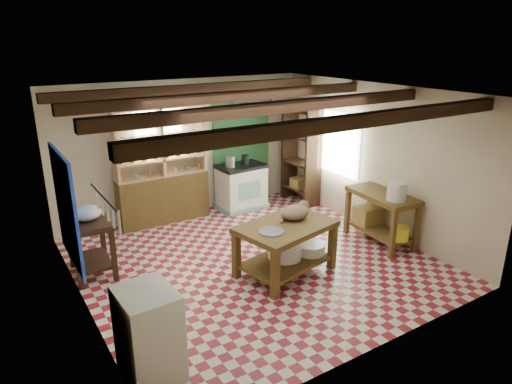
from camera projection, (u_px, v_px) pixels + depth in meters
floor at (254, 262)px, 7.13m from camera, size 5.00×5.00×0.02m
ceiling at (254, 93)px, 6.28m from camera, size 5.00×5.00×0.02m
wall_back at (184, 149)px, 8.70m from camera, size 5.00×0.04×2.60m
wall_front at (382, 245)px, 4.70m from camera, size 5.00×0.04×2.60m
wall_left at (76, 216)px, 5.44m from camera, size 0.04×5.00×2.60m
wall_right at (375, 159)px, 7.97m from camera, size 0.04×5.00×2.60m
ceiling_beams at (254, 101)px, 6.32m from camera, size 5.00×3.80×0.15m
blue_wall_patch at (66, 209)px, 6.24m from camera, size 0.04×1.40×1.60m
green_wall_patch at (241, 144)px, 9.32m from camera, size 1.30×0.04×2.30m
window_back at (158, 131)px, 8.30m from camera, size 0.90×0.02×0.80m
window_right at (336, 143)px, 8.72m from camera, size 0.02×1.30×1.20m
utensil_rail at (104, 208)px, 4.35m from camera, size 0.06×0.90×0.28m
pot_rack at (252, 100)px, 8.69m from camera, size 0.86×0.12×0.36m
shelving_unit at (161, 165)px, 8.33m from camera, size 1.70×0.34×2.20m
tall_rack at (301, 156)px, 9.39m from camera, size 0.40×0.86×2.00m
work_table at (285, 249)px, 6.67m from camera, size 1.53×1.17×0.78m
stove at (241, 186)px, 9.22m from camera, size 0.95×0.67×0.90m
prep_table at (91, 247)px, 6.64m from camera, size 0.62×0.87×0.86m
white_cabinet at (149, 333)px, 4.61m from camera, size 0.57×0.67×0.97m
right_counter at (381, 218)px, 7.65m from camera, size 0.72×1.28×0.88m
cat at (295, 212)px, 6.71m from camera, size 0.55×0.49×0.21m
steel_tray at (271, 232)px, 6.27m from camera, size 0.42×0.42×0.02m
basin_large at (285, 253)px, 6.77m from camera, size 0.58×0.58×0.17m
basin_small at (310, 248)px, 6.93m from camera, size 0.53×0.53×0.16m
kettle_left at (230, 162)px, 8.91m from camera, size 0.20×0.20×0.22m
kettle_right at (245, 160)px, 9.10m from camera, size 0.16×0.16×0.19m
enamel_bowl at (87, 213)px, 6.47m from camera, size 0.43×0.43×0.21m
white_bucket at (397, 191)px, 7.15m from camera, size 0.33×0.33×0.31m
wicker_basket at (368, 215)px, 7.92m from camera, size 0.47×0.39×0.31m
yellow_tub at (399, 233)px, 7.31m from camera, size 0.32×0.32×0.22m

